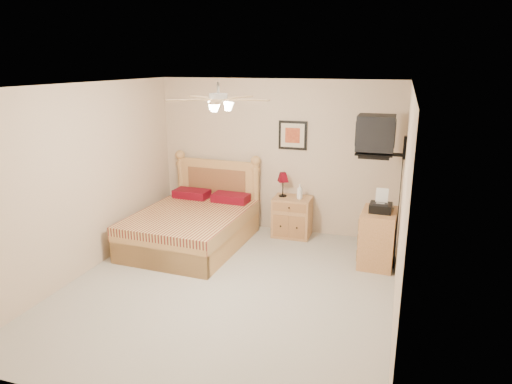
{
  "coord_description": "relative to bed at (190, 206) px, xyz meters",
  "views": [
    {
      "loc": [
        1.92,
        -4.86,
        2.75
      ],
      "look_at": [
        0.08,
        0.9,
        1.02
      ],
      "focal_mm": 32.0,
      "sensor_mm": 36.0,
      "label": 1
    }
  ],
  "objects": [
    {
      "name": "magazine_upper",
      "position": [
        2.78,
        0.37,
        0.17
      ],
      "size": [
        0.18,
        0.24,
        0.02
      ],
      "primitive_type": "imported",
      "rotation": [
        0.0,
        0.0,
        0.05
      ],
      "color": "gray",
      "rests_on": "magazine_lower"
    },
    {
      "name": "lotion_bottle",
      "position": [
        1.51,
        0.85,
        0.13
      ],
      "size": [
        0.1,
        0.1,
        0.24
      ],
      "primitive_type": "imported",
      "rotation": [
        0.0,
        0.0,
        -0.06
      ],
      "color": "white",
      "rests_on": "nightstand"
    },
    {
      "name": "wall_front",
      "position": [
        1.05,
        -3.37,
        0.61
      ],
      "size": [
        4.0,
        0.04,
        2.5
      ],
      "primitive_type": "cube",
      "color": "beige",
      "rests_on": "ground"
    },
    {
      "name": "magazine_lower",
      "position": [
        2.75,
        0.37,
        0.15
      ],
      "size": [
        0.25,
        0.3,
        0.02
      ],
      "primitive_type": "imported",
      "rotation": [
        0.0,
        0.0,
        0.23
      ],
      "color": "beige",
      "rests_on": "dresser"
    },
    {
      "name": "fax_machine",
      "position": [
        2.78,
        0.15,
        0.3
      ],
      "size": [
        0.3,
        0.32,
        0.31
      ],
      "primitive_type": null,
      "rotation": [
        0.0,
        0.0,
        -0.04
      ],
      "color": "black",
      "rests_on": "dresser"
    },
    {
      "name": "wall_right",
      "position": [
        3.05,
        -1.12,
        0.61
      ],
      "size": [
        0.04,
        4.5,
        2.5
      ],
      "primitive_type": "cube",
      "color": "beige",
      "rests_on": "ground"
    },
    {
      "name": "wall_back",
      "position": [
        1.05,
        1.13,
        0.61
      ],
      "size": [
        4.0,
        0.04,
        2.5
      ],
      "primitive_type": "cube",
      "color": "beige",
      "rests_on": "ground"
    },
    {
      "name": "wall_tv",
      "position": [
        2.8,
        0.22,
        1.17
      ],
      "size": [
        0.56,
        0.46,
        0.58
      ],
      "primitive_type": null,
      "color": "black",
      "rests_on": "wall_right"
    },
    {
      "name": "dresser",
      "position": [
        2.78,
        0.18,
        -0.25
      ],
      "size": [
        0.49,
        0.68,
        0.78
      ],
      "primitive_type": "cube",
      "rotation": [
        0.0,
        0.0,
        -0.04
      ],
      "color": "#A26930",
      "rests_on": "ground"
    },
    {
      "name": "nightstand",
      "position": [
        1.39,
        0.88,
        -0.32
      ],
      "size": [
        0.6,
        0.45,
        0.65
      ],
      "primitive_type": "cube",
      "rotation": [
        0.0,
        0.0,
        0.01
      ],
      "color": "#A36D48",
      "rests_on": "ground"
    },
    {
      "name": "table_lamp",
      "position": [
        1.22,
        0.91,
        0.21
      ],
      "size": [
        0.27,
        0.27,
        0.4
      ],
      "primitive_type": null,
      "rotation": [
        0.0,
        0.0,
        -0.28
      ],
      "color": "#5E020F",
      "rests_on": "nightstand"
    },
    {
      "name": "wall_left",
      "position": [
        -0.95,
        -1.12,
        0.61
      ],
      "size": [
        0.04,
        4.5,
        2.5
      ],
      "primitive_type": "cube",
      "color": "beige",
      "rests_on": "ground"
    },
    {
      "name": "ceiling_fan",
      "position": [
        1.05,
        -1.32,
        1.72
      ],
      "size": [
        1.14,
        1.14,
        0.28
      ],
      "primitive_type": null,
      "color": "silver",
      "rests_on": "ceiling"
    },
    {
      "name": "floor",
      "position": [
        1.05,
        -1.12,
        -0.64
      ],
      "size": [
        4.5,
        4.5,
        0.0
      ],
      "primitive_type": "plane",
      "color": "#A9A498",
      "rests_on": "ground"
    },
    {
      "name": "bed",
      "position": [
        0.0,
        0.0,
        0.0
      ],
      "size": [
        1.59,
        2.05,
        1.28
      ],
      "primitive_type": null,
      "rotation": [
        0.0,
        0.0,
        -0.04
      ],
      "color": "tan",
      "rests_on": "ground"
    },
    {
      "name": "ceiling",
      "position": [
        1.05,
        -1.12,
        1.86
      ],
      "size": [
        4.0,
        4.5,
        0.04
      ],
      "primitive_type": "cube",
      "color": "white",
      "rests_on": "ground"
    },
    {
      "name": "framed_picture",
      "position": [
        1.32,
        1.11,
        0.98
      ],
      "size": [
        0.46,
        0.04,
        0.46
      ],
      "primitive_type": "cube",
      "color": "black",
      "rests_on": "wall_back"
    }
  ]
}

